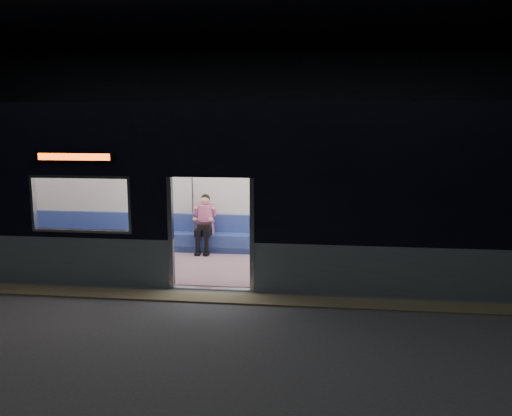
# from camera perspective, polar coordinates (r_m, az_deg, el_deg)

# --- Properties ---
(station_floor) EXTENTS (24.00, 14.00, 0.01)m
(station_floor) POSITION_cam_1_polar(r_m,az_deg,el_deg) (9.01, -6.00, -10.64)
(station_floor) COLOR #47494C
(station_floor) RESTS_ON ground
(station_envelope) EXTENTS (24.00, 14.00, 5.00)m
(station_envelope) POSITION_cam_1_polar(r_m,az_deg,el_deg) (8.45, -6.47, 13.33)
(station_envelope) COLOR black
(station_envelope) RESTS_ON station_floor
(tactile_strip) EXTENTS (22.80, 0.50, 0.03)m
(tactile_strip) POSITION_cam_1_polar(r_m,az_deg,el_deg) (9.51, -5.26, -9.38)
(tactile_strip) COLOR #8C7F59
(tactile_strip) RESTS_ON station_floor
(metro_car) EXTENTS (18.00, 3.04, 3.35)m
(metro_car) POSITION_cam_1_polar(r_m,az_deg,el_deg) (11.01, -3.26, 3.12)
(metro_car) COLOR gray
(metro_car) RESTS_ON station_floor
(passenger) EXTENTS (0.37, 0.64, 1.31)m
(passenger) POSITION_cam_1_polar(r_m,az_deg,el_deg) (12.28, -5.39, -1.26)
(passenger) COLOR black
(passenger) RESTS_ON metro_car
(handbag) EXTENTS (0.33, 0.30, 0.14)m
(handbag) POSITION_cam_1_polar(r_m,az_deg,el_deg) (12.09, -5.45, -1.94)
(handbag) COLOR black
(handbag) RESTS_ON passenger
(transit_map) EXTENTS (0.99, 0.03, 0.64)m
(transit_map) POSITION_cam_1_polar(r_m,az_deg,el_deg) (12.57, 20.97, 1.61)
(transit_map) COLOR white
(transit_map) RESTS_ON metro_car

